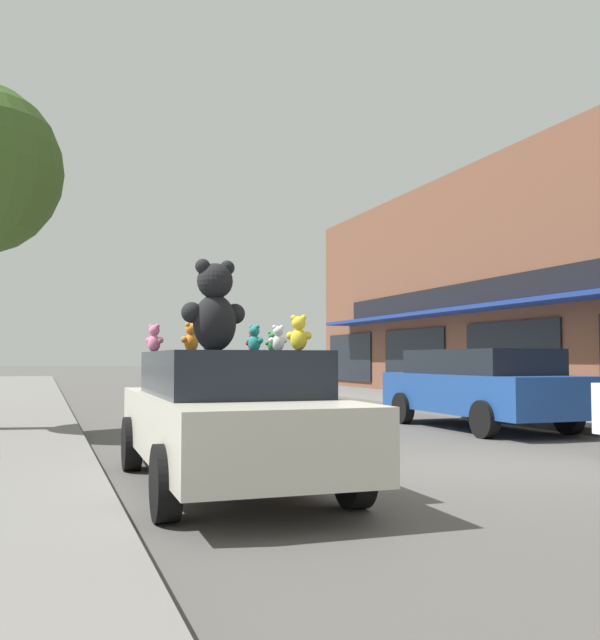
% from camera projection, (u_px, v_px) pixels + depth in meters
% --- Properties ---
extents(ground_plane, '(260.00, 260.00, 0.00)m').
position_uv_depth(ground_plane, '(449.00, 466.00, 8.88)').
color(ground_plane, '#514F4C').
extents(plush_art_car, '(1.95, 4.66, 1.42)m').
position_uv_depth(plush_art_car, '(227.00, 414.00, 7.50)').
color(plush_art_car, beige).
rests_on(plush_art_car, ground_plane).
extents(teddy_bear_giant, '(0.75, 0.48, 1.00)m').
position_uv_depth(teddy_bear_giant, '(215.00, 307.00, 7.74)').
color(teddy_bear_giant, black).
rests_on(teddy_bear_giant, plush_art_car).
extents(teddy_bear_red, '(0.21, 0.14, 0.27)m').
position_uv_depth(teddy_bear_red, '(253.00, 342.00, 8.73)').
color(teddy_bear_red, red).
rests_on(teddy_bear_red, plush_art_car).
extents(teddy_bear_blue, '(0.26, 0.16, 0.35)m').
position_uv_depth(teddy_bear_blue, '(209.00, 337.00, 8.28)').
color(teddy_bear_blue, blue).
rests_on(teddy_bear_blue, plush_art_car).
extents(teddy_bear_orange, '(0.27, 0.20, 0.36)m').
position_uv_depth(teddy_bear_orange, '(191.00, 338.00, 8.55)').
color(teddy_bear_orange, orange).
rests_on(teddy_bear_orange, plush_art_car).
extents(teddy_bear_yellow, '(0.25, 0.21, 0.34)m').
position_uv_depth(teddy_bear_yellow, '(299.00, 333.00, 6.78)').
color(teddy_bear_yellow, yellow).
rests_on(teddy_bear_yellow, plush_art_car).
extents(teddy_bear_white, '(0.20, 0.13, 0.28)m').
position_uv_depth(teddy_bear_white, '(278.00, 339.00, 7.45)').
color(teddy_bear_white, white).
rests_on(teddy_bear_white, plush_art_car).
extents(teddy_bear_pink, '(0.22, 0.22, 0.32)m').
position_uv_depth(teddy_bear_pink, '(154.00, 338.00, 8.21)').
color(teddy_bear_pink, pink).
rests_on(teddy_bear_pink, plush_art_car).
extents(teddy_bear_teal, '(0.20, 0.23, 0.32)m').
position_uv_depth(teddy_bear_teal, '(254.00, 339.00, 8.28)').
color(teddy_bear_teal, teal).
rests_on(teddy_bear_teal, plush_art_car).
extents(teddy_bear_green, '(0.18, 0.11, 0.24)m').
position_uv_depth(teddy_bear_green, '(273.00, 342.00, 8.07)').
color(teddy_bear_green, green).
rests_on(teddy_bear_green, plush_art_car).
extents(parked_car_far_center, '(1.96, 4.67, 1.52)m').
position_uv_depth(parked_car_far_center, '(479.00, 385.00, 13.70)').
color(parked_car_far_center, '#1E4793').
rests_on(parked_car_far_center, ground_plane).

